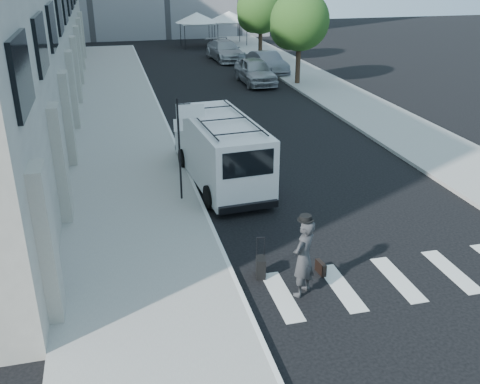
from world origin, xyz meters
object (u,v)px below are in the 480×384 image
businessman (304,258)px  parked_car_a (255,71)px  briefcase (321,268)px  cargo_van (221,150)px  suitcase (261,267)px  parked_car_b (267,63)px  parked_car_c (225,51)px

businessman → parked_car_a: (5.48, 24.10, -0.18)m
briefcase → businessman: bearing=-143.1°
businessman → briefcase: 1.41m
briefcase → cargo_van: 7.14m
suitcase → parked_car_a: (6.26, 23.10, 0.56)m
cargo_van → parked_car_a: size_ratio=1.33×
parked_car_a → cargo_van: bearing=-110.4°
businessman → parked_car_a: businessman is taller
briefcase → cargo_van: cargo_van is taller
suitcase → parked_car_b: bearing=84.7°
cargo_van → parked_car_a: 17.41m
parked_car_b → parked_car_c: bearing=99.3°
briefcase → parked_car_c: 32.98m
businessman → cargo_van: (-0.41, 7.72, 0.23)m
cargo_van → parked_car_c: (5.89, 25.69, -0.46)m
briefcase → suitcase: bearing=165.3°
briefcase → parked_car_b: (6.46, 26.61, 0.60)m
businessman → cargo_van: bearing=-126.5°
suitcase → parked_car_a: parked_car_a is taller
parked_car_a → parked_car_c: 9.31m
parked_car_b → parked_car_c: size_ratio=0.85×
briefcase → parked_car_b: bearing=69.9°
cargo_van → parked_car_a: bearing=65.8°
businessman → parked_car_b: (7.28, 27.38, -0.26)m
parked_car_a → parked_car_b: (1.80, 3.28, -0.08)m
parked_car_b → parked_car_c: (-1.80, 6.03, 0.03)m
cargo_van → parked_car_b: cargo_van is taller
businessman → suitcase: businessman is taller
parked_car_a → parked_car_c: (0.00, 9.31, -0.05)m
suitcase → cargo_van: size_ratio=0.16×
briefcase → parked_car_c: size_ratio=0.08×
cargo_van → parked_car_c: cargo_van is taller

